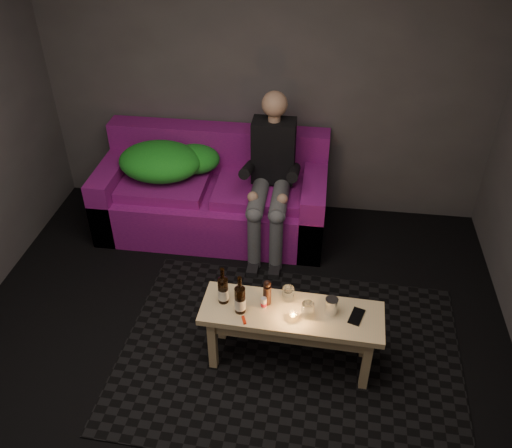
{
  "coord_description": "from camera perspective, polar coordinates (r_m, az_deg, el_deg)",
  "views": [
    {
      "loc": [
        0.52,
        -2.23,
        3.0
      ],
      "look_at": [
        0.05,
        1.18,
        0.5
      ],
      "focal_mm": 38.0,
      "sensor_mm": 36.0,
      "label": 1
    }
  ],
  "objects": [
    {
      "name": "tealight",
      "position": [
        3.5,
        3.92,
        -9.63
      ],
      "size": [
        0.06,
        0.06,
        0.04
      ],
      "color": "white",
      "rests_on": "coffee_table"
    },
    {
      "name": "tumbler_front",
      "position": [
        3.5,
        5.46,
        -8.97
      ],
      "size": [
        0.08,
        0.08,
        0.1
      ],
      "primitive_type": "cylinder",
      "rotation": [
        0.0,
        0.0,
        -0.02
      ],
      "color": "white",
      "rests_on": "coffee_table"
    },
    {
      "name": "smartphone",
      "position": [
        3.57,
        10.53,
        -9.53
      ],
      "size": [
        0.12,
        0.17,
        0.01
      ],
      "primitive_type": "cube",
      "rotation": [
        0.0,
        0.0,
        -0.31
      ],
      "color": "black",
      "rests_on": "coffee_table"
    },
    {
      "name": "pepper_mill",
      "position": [
        3.55,
        1.18,
        -7.47
      ],
      "size": [
        0.06,
        0.06,
        0.14
      ],
      "primitive_type": "cylinder",
      "rotation": [
        0.0,
        0.0,
        0.21
      ],
      "color": "black",
      "rests_on": "coffee_table"
    },
    {
      "name": "rug",
      "position": [
        3.95,
        3.57,
        -13.54
      ],
      "size": [
        2.43,
        1.81,
        0.01
      ],
      "primitive_type": "cube",
      "rotation": [
        0.0,
        0.0,
        -0.04
      ],
      "color": "black",
      "rests_on": "floor"
    },
    {
      "name": "sofa",
      "position": [
        4.95,
        -4.43,
        2.97
      ],
      "size": [
        2.01,
        0.9,
        0.86
      ],
      "color": "#77107A",
      "rests_on": "floor"
    },
    {
      "name": "red_lighter",
      "position": [
        3.49,
        -1.28,
        -10.07
      ],
      "size": [
        0.04,
        0.07,
        0.01
      ],
      "primitive_type": "cube",
      "rotation": [
        0.0,
        0.0,
        0.36
      ],
      "color": "red",
      "rests_on": "coffee_table"
    },
    {
      "name": "beer_bottle_b",
      "position": [
        3.48,
        -1.7,
        -7.9
      ],
      "size": [
        0.07,
        0.07,
        0.29
      ],
      "color": "black",
      "rests_on": "coffee_table"
    },
    {
      "name": "coffee_table",
      "position": [
        3.62,
        3.73,
        -10.09
      ],
      "size": [
        1.2,
        0.42,
        0.49
      ],
      "rotation": [
        0.0,
        0.0,
        -0.04
      ],
      "color": "#EABE89",
      "rests_on": "rug"
    },
    {
      "name": "person",
      "position": [
        4.54,
        1.61,
        5.41
      ],
      "size": [
        0.36,
        0.83,
        1.34
      ],
      "color": "black",
      "rests_on": "sofa"
    },
    {
      "name": "salt_shaker",
      "position": [
        3.55,
        0.82,
        -8.3
      ],
      "size": [
        0.04,
        0.04,
        0.08
      ],
      "primitive_type": "cylinder",
      "rotation": [
        0.0,
        0.0,
        0.12
      ],
      "color": "silver",
      "rests_on": "coffee_table"
    },
    {
      "name": "green_blanket",
      "position": [
        4.87,
        -9.41,
        6.58
      ],
      "size": [
        0.88,
        0.6,
        0.3
      ],
      "color": "green",
      "rests_on": "sofa"
    },
    {
      "name": "beer_bottle_a",
      "position": [
        3.55,
        -3.49,
        -6.89
      ],
      "size": [
        0.07,
        0.07,
        0.28
      ],
      "color": "black",
      "rests_on": "coffee_table"
    },
    {
      "name": "steel_cup",
      "position": [
        3.54,
        7.93,
        -8.53
      ],
      "size": [
        0.09,
        0.09,
        0.11
      ],
      "primitive_type": "cylinder",
      "rotation": [
        0.0,
        0.0,
        -0.11
      ],
      "color": "silver",
      "rests_on": "coffee_table"
    },
    {
      "name": "room",
      "position": [
        3.07,
        -2.84,
        9.64
      ],
      "size": [
        4.5,
        4.5,
        4.5
      ],
      "color": "silver",
      "rests_on": "ground"
    },
    {
      "name": "tumbler_back",
      "position": [
        3.61,
        3.4,
        -7.33
      ],
      "size": [
        0.09,
        0.09,
        0.09
      ],
      "primitive_type": "cylinder",
      "rotation": [
        0.0,
        0.0,
        -0.1
      ],
      "color": "white",
      "rests_on": "coffee_table"
    },
    {
      "name": "floor",
      "position": [
        3.78,
        -3.38,
        -16.75
      ],
      "size": [
        4.5,
        4.5,
        0.0
      ],
      "primitive_type": "plane",
      "color": "black",
      "rests_on": "ground"
    }
  ]
}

